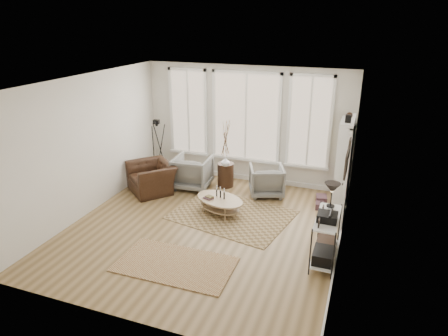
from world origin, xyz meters
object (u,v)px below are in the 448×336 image
at_px(side_table, 226,155).
at_px(accent_chair, 152,178).
at_px(armchair_left, 193,172).
at_px(bookcase, 344,162).
at_px(low_shelf, 326,234).
at_px(coffee_table, 219,202).
at_px(armchair_right, 266,181).

distance_m(side_table, accent_chair, 1.86).
bearing_deg(armchair_left, bookcase, -177.22).
distance_m(armchair_left, accent_chair, 0.99).
height_order(side_table, accent_chair, side_table).
bearing_deg(low_shelf, armchair_left, 148.69).
distance_m(bookcase, low_shelf, 2.56).
bearing_deg(accent_chair, armchair_left, 73.87).
relative_size(coffee_table, armchair_right, 1.66).
distance_m(low_shelf, side_table, 3.65).
bearing_deg(armchair_right, bookcase, 166.60).
relative_size(armchair_left, armchair_right, 1.12).
bearing_deg(armchair_right, coffee_table, 40.46).
bearing_deg(low_shelf, coffee_table, 156.80).
relative_size(bookcase, armchair_left, 2.35).
bearing_deg(side_table, armchair_right, -8.19).
relative_size(armchair_left, accent_chair, 0.81).
bearing_deg(accent_chair, side_table, 70.09).
distance_m(coffee_table, armchair_left, 1.57).
relative_size(low_shelf, accent_chair, 1.21).
xyz_separation_m(bookcase, low_shelf, (-0.06, -2.52, -0.44)).
bearing_deg(accent_chair, coffee_table, 24.32).
height_order(bookcase, accent_chair, bookcase).
bearing_deg(coffee_table, side_table, 104.78).
relative_size(low_shelf, armchair_right, 1.66).
bearing_deg(bookcase, armchair_left, -173.00).
height_order(armchair_right, side_table, side_table).
height_order(bookcase, armchair_right, bookcase).
distance_m(coffee_table, side_table, 1.59).
relative_size(bookcase, accent_chair, 1.91).
bearing_deg(side_table, coffee_table, -75.22).
xyz_separation_m(bookcase, side_table, (-2.76, -0.08, -0.15)).
bearing_deg(armchair_left, armchair_right, -178.06).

